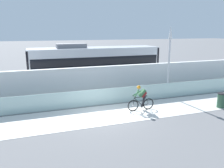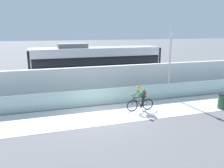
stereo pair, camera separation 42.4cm
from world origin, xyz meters
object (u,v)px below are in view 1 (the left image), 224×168
object	(u,v)px
cyclist_on_bike	(141,98)
trash_bin	(221,100)
lamp_post_antenna	(169,53)
tram	(95,66)

from	to	relation	value
cyclist_on_bike	trash_bin	xyz separation A→B (m)	(5.09, -1.25, -0.30)
lamp_post_antenna	trash_bin	distance (m)	4.78
tram	cyclist_on_bike	xyz separation A→B (m)	(1.09, -6.85, -1.11)
cyclist_on_bike	trash_bin	world-z (taller)	cyclist_on_bike
tram	cyclist_on_bike	bearing A→B (deg)	-80.94
tram	trash_bin	distance (m)	10.29
tram	cyclist_on_bike	distance (m)	7.02
cyclist_on_bike	lamp_post_antenna	distance (m)	4.64
cyclist_on_bike	lamp_post_antenna	world-z (taller)	lamp_post_antenna
tram	trash_bin	xyz separation A→B (m)	(6.19, -8.10, -1.41)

